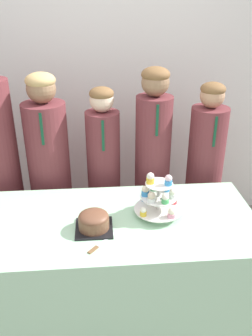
{
  "coord_description": "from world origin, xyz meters",
  "views": [
    {
      "loc": [
        -0.08,
        -1.34,
        1.94
      ],
      "look_at": [
        0.06,
        0.43,
        1.06
      ],
      "focal_mm": 38.0,
      "sensor_mm": 36.0,
      "label": 1
    }
  ],
  "objects": [
    {
      "name": "cupcake_stand",
      "position": [
        0.25,
        0.43,
        0.87
      ],
      "size": [
        0.29,
        0.29,
        0.28
      ],
      "color": "silver",
      "rests_on": "table"
    },
    {
      "name": "student_1",
      "position": [
        -0.45,
        1.03,
        0.71
      ],
      "size": [
        0.3,
        0.31,
        1.48
      ],
      "color": "brown",
      "rests_on": "ground_plane"
    },
    {
      "name": "cake_knife",
      "position": [
        -0.11,
        0.16,
        0.75
      ],
      "size": [
        0.16,
        0.18,
        0.01
      ],
      "rotation": [
        0.0,
        0.0,
        0.86
      ],
      "color": "silver",
      "rests_on": "table"
    },
    {
      "name": "student_3",
      "position": [
        0.31,
        1.03,
        0.74
      ],
      "size": [
        0.26,
        0.27,
        1.5
      ],
      "color": "brown",
      "rests_on": "ground_plane"
    },
    {
      "name": "wall_back",
      "position": [
        0.0,
        1.65,
        1.35
      ],
      "size": [
        9.0,
        0.06,
        2.7
      ],
      "color": "silver",
      "rests_on": "ground_plane"
    },
    {
      "name": "table",
      "position": [
        0.0,
        0.39,
        0.37
      ],
      "size": [
        1.68,
        0.79,
        0.74
      ],
      "color": "#A8DBB2",
      "rests_on": "ground_plane"
    },
    {
      "name": "round_cake",
      "position": [
        -0.13,
        0.31,
        0.8
      ],
      "size": [
        0.21,
        0.21,
        0.11
      ],
      "color": "black",
      "rests_on": "table"
    },
    {
      "name": "student_4",
      "position": [
        0.72,
        1.03,
        0.67
      ],
      "size": [
        0.27,
        0.28,
        1.39
      ],
      "color": "brown",
      "rests_on": "ground_plane"
    },
    {
      "name": "student_2",
      "position": [
        -0.05,
        1.03,
        0.67
      ],
      "size": [
        0.24,
        0.25,
        1.38
      ],
      "color": "brown",
      "rests_on": "ground_plane"
    },
    {
      "name": "student_0",
      "position": [
        -0.8,
        1.03,
        0.78
      ],
      "size": [
        0.29,
        0.3,
        1.63
      ],
      "color": "brown",
      "rests_on": "ground_plane"
    }
  ]
}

